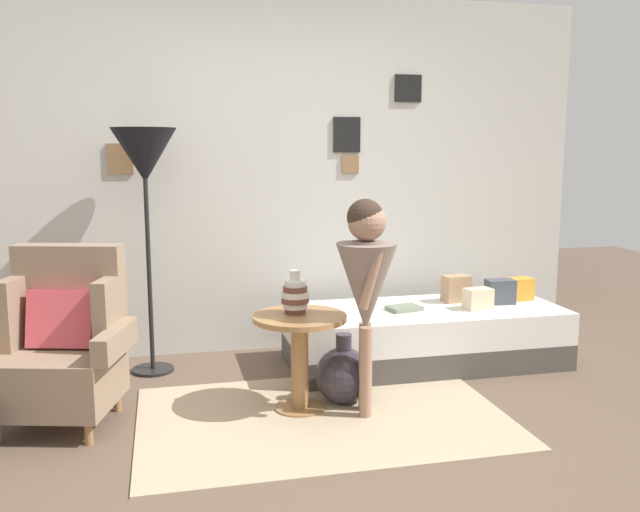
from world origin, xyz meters
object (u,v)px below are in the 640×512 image
at_px(daybed, 424,336).
at_px(demijohn_near, 344,375).
at_px(armchair, 61,345).
at_px(side_table, 300,343).
at_px(vase_striped, 295,296).
at_px(book_on_daybed, 404,308).
at_px(floor_lamp, 145,163).
at_px(person_child, 366,277).

bearing_deg(daybed, demijohn_near, -141.54).
xyz_separation_m(armchair, side_table, (1.30, -0.14, -0.04)).
relative_size(vase_striped, demijohn_near, 0.59).
xyz_separation_m(daybed, book_on_daybed, (-0.17, -0.04, 0.22)).
bearing_deg(book_on_daybed, floor_lamp, 170.23).
bearing_deg(armchair, book_on_daybed, 12.34).
bearing_deg(daybed, vase_striped, -150.05).
bearing_deg(vase_striped, floor_lamp, 133.86).
xyz_separation_m(floor_lamp, person_child, (1.19, -1.05, -0.61)).
bearing_deg(book_on_daybed, armchair, -167.66).
bearing_deg(demijohn_near, daybed, 38.46).
bearing_deg(armchair, person_child, -9.94).
bearing_deg(book_on_daybed, vase_striped, -147.07).
bearing_deg(vase_striped, person_child, -28.47).
distance_m(floor_lamp, book_on_daybed, 1.99).
relative_size(daybed, book_on_daybed, 8.64).
height_order(daybed, book_on_daybed, book_on_daybed).
distance_m(armchair, floor_lamp, 1.32).
height_order(vase_striped, demijohn_near, vase_striped).
distance_m(armchair, book_on_daybed, 2.21).
xyz_separation_m(vase_striped, person_child, (0.36, -0.20, 0.13)).
bearing_deg(armchair, daybed, 12.30).
distance_m(side_table, person_child, 0.55).
height_order(book_on_daybed, demijohn_near, book_on_daybed).
relative_size(daybed, person_child, 1.54).
xyz_separation_m(side_table, floor_lamp, (-0.84, 0.90, 1.01)).
distance_m(daybed, floor_lamp, 2.24).
bearing_deg(side_table, vase_striped, 110.59).
height_order(floor_lamp, book_on_daybed, floor_lamp).
bearing_deg(demijohn_near, floor_lamp, 142.55).
distance_m(daybed, vase_striped, 1.29).
height_order(daybed, side_table, side_table).
relative_size(daybed, floor_lamp, 1.16).
bearing_deg(demijohn_near, armchair, 176.78).
distance_m(daybed, book_on_daybed, 0.28).
bearing_deg(side_table, book_on_daybed, 35.43).
bearing_deg(book_on_daybed, daybed, 11.71).
xyz_separation_m(book_on_daybed, demijohn_near, (-0.58, -0.56, -0.24)).
bearing_deg(side_table, daybed, 32.14).
bearing_deg(daybed, armchair, -167.70).
relative_size(person_child, book_on_daybed, 5.60).
bearing_deg(floor_lamp, armchair, -121.23).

